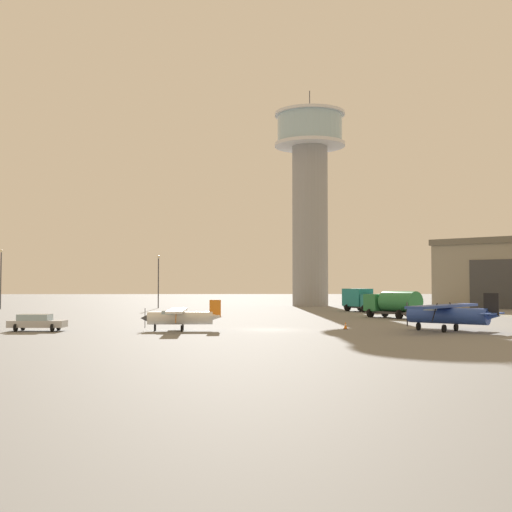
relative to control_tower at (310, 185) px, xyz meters
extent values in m
plane|color=slate|center=(-9.88, -60.41, -21.36)|extent=(400.00, 400.00, 0.00)
cylinder|color=gray|center=(0.00, 0.00, -7.27)|extent=(6.26, 6.26, 28.19)
cylinder|color=silver|center=(0.00, 0.00, 7.13)|extent=(12.44, 12.44, 0.60)
cylinder|color=#99B7C6|center=(0.00, 0.00, 9.90)|extent=(11.44, 11.44, 4.94)
cylinder|color=silver|center=(0.00, 0.00, 12.62)|extent=(12.44, 12.44, 0.50)
cylinder|color=#38383D|center=(0.00, 0.00, 14.87)|extent=(0.16, 0.16, 4.00)
cylinder|color=white|center=(-17.38, -61.49, -20.32)|extent=(5.33, 1.21, 1.05)
cone|color=#38383D|center=(-20.24, -61.57, -20.32)|extent=(0.79, 0.76, 0.74)
cube|color=#38383D|center=(-20.24, -61.57, -20.32)|extent=(0.05, 0.09, 1.62)
cube|color=white|center=(-17.64, -61.50, -19.71)|extent=(1.52, 8.54, 0.17)
cylinder|color=orange|center=(-17.68, -60.14, -20.06)|extent=(0.09, 0.84, 1.15)
cylinder|color=orange|center=(-17.60, -62.86, -20.06)|extent=(0.09, 0.84, 1.15)
cube|color=#99B7C6|center=(-18.40, -61.52, -20.03)|extent=(0.96, 0.87, 0.60)
cone|color=white|center=(-14.53, -61.41, -20.24)|extent=(1.21, 0.82, 0.79)
cube|color=orange|center=(-14.53, -61.41, -19.56)|extent=(0.94, 0.13, 1.45)
cube|color=white|center=(-14.53, -61.41, -20.11)|extent=(0.84, 2.57, 0.09)
cylinder|color=black|center=(-19.42, -61.55, -21.10)|extent=(0.15, 0.51, 0.51)
cylinder|color=black|center=(-17.24, -60.55, -21.10)|extent=(0.15, 0.51, 0.51)
cylinder|color=black|center=(-17.19, -62.42, -21.10)|extent=(0.15, 0.51, 0.51)
cylinder|color=#2847A8|center=(4.18, -63.04, -20.07)|extent=(5.81, 5.30, 1.31)
cone|color=#38383D|center=(1.51, -60.71, -20.07)|extent=(1.31, 1.31, 0.91)
cube|color=#38383D|center=(1.51, -60.71, -20.07)|extent=(0.12, 0.12, 2.00)
cube|color=#2847A8|center=(3.94, -62.83, -19.32)|extent=(8.11, 8.97, 0.21)
cylinder|color=black|center=(5.05, -61.56, -19.75)|extent=(0.74, 0.83, 1.43)
cylinder|color=black|center=(2.83, -64.10, -19.75)|extent=(0.74, 0.83, 1.43)
cube|color=#99B7C6|center=(3.23, -62.21, -19.72)|extent=(1.56, 1.55, 0.74)
cone|color=#2847A8|center=(6.84, -65.37, -19.97)|extent=(1.75, 1.71, 0.98)
cube|color=black|center=(6.84, -65.37, -19.13)|extent=(0.96, 0.86, 1.79)
cube|color=#2847A8|center=(6.84, -65.37, -19.81)|extent=(2.79, 3.00, 0.11)
cylinder|color=black|center=(2.27, -61.38, -21.04)|extent=(0.55, 0.59, 0.63)
cylinder|color=black|center=(5.10, -62.31, -21.04)|extent=(0.55, 0.59, 0.63)
cylinder|color=black|center=(3.57, -64.05, -21.04)|extent=(0.55, 0.59, 0.63)
cube|color=#38383D|center=(4.77, -41.77, -20.74)|extent=(5.45, 6.91, 0.24)
cube|color=#287A42|center=(3.44, -39.68, -19.66)|extent=(3.22, 3.02, 1.93)
cube|color=#99B7C6|center=(2.95, -38.92, -19.27)|extent=(1.90, 1.25, 0.96)
cylinder|color=#287A42|center=(5.37, -42.70, -19.47)|extent=(4.44, 5.16, 2.30)
cylinder|color=black|center=(2.50, -40.37, -20.86)|extent=(0.99, 0.77, 1.00)
cylinder|color=black|center=(4.46, -39.11, -20.86)|extent=(0.99, 0.77, 1.00)
cylinder|color=black|center=(4.90, -44.13, -20.86)|extent=(0.99, 0.77, 1.00)
cylinder|color=black|center=(6.87, -42.88, -20.86)|extent=(0.99, 0.77, 1.00)
cube|color=#38383D|center=(4.49, -24.37, -20.74)|extent=(4.36, 6.43, 0.24)
cube|color=teal|center=(5.43, -26.39, -19.78)|extent=(2.93, 2.59, 1.68)
cube|color=#99B7C6|center=(5.77, -27.12, -19.44)|extent=(1.91, 0.94, 0.84)
cube|color=teal|center=(4.07, -23.45, -19.40)|extent=(3.94, 4.79, 2.44)
cylinder|color=black|center=(6.39, -25.88, -20.86)|extent=(1.02, 0.67, 1.00)
cylinder|color=black|center=(4.41, -26.79, -20.86)|extent=(1.02, 0.67, 1.00)
cylinder|color=black|center=(4.71, -22.23, -20.86)|extent=(1.02, 0.67, 1.00)
cylinder|color=black|center=(2.72, -23.14, -20.86)|extent=(1.02, 0.67, 1.00)
cube|color=#B7BABF|center=(-28.93, -61.59, -20.76)|extent=(4.53, 1.93, 0.55)
cube|color=#99B7C6|center=(-29.15, -61.58, -20.24)|extent=(2.56, 1.67, 0.50)
cylinder|color=black|center=(-27.42, -60.85, -21.04)|extent=(0.20, 0.65, 0.64)
cylinder|color=black|center=(-27.49, -62.46, -21.04)|extent=(0.20, 0.65, 0.64)
cylinder|color=black|center=(-30.37, -60.73, -21.04)|extent=(0.20, 0.65, 0.64)
cylinder|color=black|center=(-30.43, -62.34, -21.04)|extent=(0.20, 0.65, 0.64)
cylinder|color=#38383D|center=(-48.85, -14.21, -17.03)|extent=(0.18, 0.18, 8.66)
sphere|color=#F9E5B2|center=(-48.85, -14.21, -12.48)|extent=(0.44, 0.44, 0.44)
cylinder|color=#38383D|center=(-25.38, -10.24, -17.37)|extent=(0.18, 0.18, 7.99)
sphere|color=#F9E5B2|center=(-25.38, -10.24, -13.15)|extent=(0.44, 0.44, 0.44)
cube|color=black|center=(-31.29, -53.69, -21.34)|extent=(0.36, 0.36, 0.04)
cone|color=orange|center=(-31.29, -53.69, -21.03)|extent=(0.30, 0.30, 0.58)
cylinder|color=white|center=(-31.29, -53.69, -21.00)|extent=(0.21, 0.21, 0.08)
cube|color=black|center=(-3.53, -59.79, -21.34)|extent=(0.36, 0.36, 0.04)
cone|color=orange|center=(-3.53, -59.79, -21.04)|extent=(0.30, 0.30, 0.57)
cylinder|color=white|center=(-3.53, -59.79, -21.01)|extent=(0.21, 0.21, 0.08)
camera|label=1|loc=(-12.62, -115.74, -17.56)|focal=46.34mm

